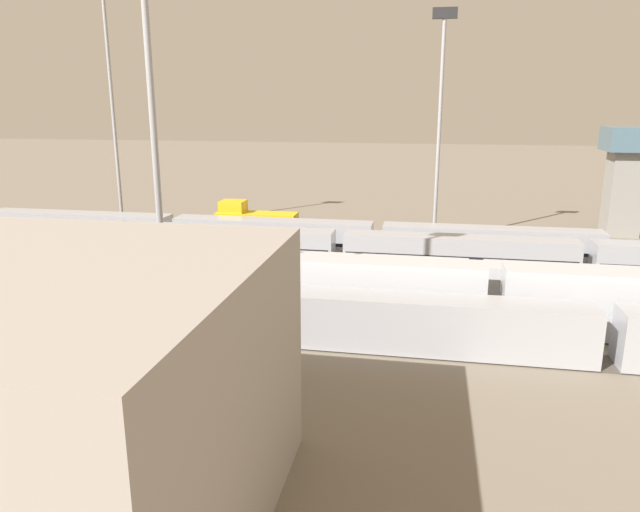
% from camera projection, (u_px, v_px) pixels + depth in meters
% --- Properties ---
extents(ground_plane, '(400.00, 400.00, 0.00)m').
position_uv_depth(ground_plane, '(326.00, 282.00, 57.34)').
color(ground_plane, '#756B5B').
extents(track_bed_0, '(140.00, 2.80, 0.12)m').
position_uv_depth(track_bed_0, '(347.00, 245.00, 71.60)').
color(track_bed_0, '#3D3833').
rests_on(track_bed_0, ground_plane).
extents(track_bed_1, '(140.00, 2.80, 0.12)m').
position_uv_depth(track_bed_1, '(341.00, 256.00, 66.84)').
color(track_bed_1, '#4C443D').
rests_on(track_bed_1, ground_plane).
extents(track_bed_2, '(140.00, 2.80, 0.12)m').
position_uv_depth(track_bed_2, '(334.00, 267.00, 62.08)').
color(track_bed_2, '#4C443D').
rests_on(track_bed_2, ground_plane).
extents(track_bed_3, '(140.00, 2.80, 0.12)m').
position_uv_depth(track_bed_3, '(326.00, 281.00, 57.33)').
color(track_bed_3, '#3D3833').
rests_on(track_bed_3, ground_plane).
extents(track_bed_4, '(140.00, 2.80, 0.12)m').
position_uv_depth(track_bed_4, '(316.00, 297.00, 52.57)').
color(track_bed_4, '#4C443D').
rests_on(track_bed_4, ground_plane).
extents(track_bed_5, '(140.00, 2.80, 0.12)m').
position_uv_depth(track_bed_5, '(304.00, 317.00, 47.82)').
color(track_bed_5, '#3D3833').
rests_on(track_bed_5, ground_plane).
extents(track_bed_6, '(140.00, 2.80, 0.12)m').
position_uv_depth(track_bed_6, '(290.00, 340.00, 43.06)').
color(track_bed_6, '#4C443D').
rests_on(track_bed_6, ground_plane).
extents(train_on_track_0, '(10.00, 3.00, 5.00)m').
position_uv_depth(train_on_track_0, '(255.00, 225.00, 73.11)').
color(train_on_track_0, gold).
rests_on(train_on_track_0, ground_plane).
extents(train_on_track_1, '(71.40, 3.06, 3.80)m').
position_uv_depth(train_on_track_1, '(272.00, 236.00, 67.76)').
color(train_on_track_1, '#A8AAB2').
rests_on(train_on_track_1, ground_plane).
extents(train_on_track_6, '(139.00, 3.00, 4.40)m').
position_uv_depth(train_on_track_6, '(236.00, 311.00, 43.27)').
color(train_on_track_6, '#1E6B9E').
rests_on(train_on_track_6, ground_plane).
extents(train_on_track_5, '(119.80, 3.00, 5.00)m').
position_uv_depth(train_on_track_5, '(335.00, 288.00, 46.72)').
color(train_on_track_5, silver).
rests_on(train_on_track_5, ground_plane).
extents(train_on_track_4, '(71.40, 3.00, 3.80)m').
position_uv_depth(train_on_track_4, '(630.00, 293.00, 47.51)').
color(train_on_track_4, silver).
rests_on(train_on_track_4, ground_plane).
extents(train_on_track_2, '(95.60, 3.06, 3.80)m').
position_uv_depth(train_on_track_2, '(339.00, 250.00, 61.49)').
color(train_on_track_2, '#A8AAB2').
rests_on(train_on_track_2, ground_plane).
extents(light_mast_0, '(2.80, 0.70, 27.30)m').
position_uv_depth(light_mast_0, '(441.00, 98.00, 69.19)').
color(light_mast_0, '#9EA0A5').
rests_on(light_mast_0, ground_plane).
extents(light_mast_1, '(2.80, 0.70, 29.63)m').
position_uv_depth(light_mast_1, '(150.00, 74.00, 37.16)').
color(light_mast_1, '#9EA0A5').
rests_on(light_mast_1, ground_plane).
extents(light_mast_2, '(2.80, 0.70, 31.17)m').
position_uv_depth(light_mast_2, '(110.00, 81.00, 74.76)').
color(light_mast_2, '#9EA0A5').
rests_on(light_mast_2, ground_plane).
extents(control_tower, '(6.00, 6.00, 13.90)m').
position_uv_depth(control_tower, '(626.00, 173.00, 75.60)').
color(control_tower, gray).
rests_on(control_tower, ground_plane).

